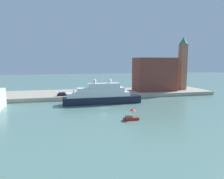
% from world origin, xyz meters
% --- Properties ---
extents(ground, '(400.00, 400.00, 0.00)m').
position_xyz_m(ground, '(0.00, 0.00, 0.00)').
color(ground, slate).
extents(quay_dock, '(110.00, 23.37, 1.57)m').
position_xyz_m(quay_dock, '(0.00, 27.68, 0.79)').
color(quay_dock, '#ADA38E').
rests_on(quay_dock, ground).
extents(large_yacht, '(28.20, 4.94, 11.39)m').
position_xyz_m(large_yacht, '(0.78, 7.45, 2.97)').
color(large_yacht, black).
rests_on(large_yacht, ground).
extents(small_motorboat, '(4.08, 1.57, 3.08)m').
position_xyz_m(small_motorboat, '(4.15, -16.40, 0.96)').
color(small_motorboat, '#B22319').
rests_on(small_motorboat, ground).
extents(harbor_building, '(18.53, 10.86, 15.39)m').
position_xyz_m(harbor_building, '(29.76, 25.77, 9.27)').
color(harbor_building, brown).
rests_on(harbor_building, quay_dock).
extents(bell_tower, '(4.13, 4.13, 25.29)m').
position_xyz_m(bell_tower, '(44.53, 25.95, 15.12)').
color(bell_tower, '#9E664C').
rests_on(bell_tower, quay_dock).
extents(parked_car, '(4.18, 1.76, 1.44)m').
position_xyz_m(parked_car, '(-12.89, 19.41, 2.19)').
color(parked_car, black).
rests_on(parked_car, quay_dock).
extents(person_figure, '(0.36, 0.36, 1.66)m').
position_xyz_m(person_figure, '(-8.08, 23.60, 2.34)').
color(person_figure, maroon).
rests_on(person_figure, quay_dock).
extents(mooring_bollard, '(0.37, 0.37, 0.74)m').
position_xyz_m(mooring_bollard, '(-1.42, 17.31, 1.94)').
color(mooring_bollard, black).
rests_on(mooring_bollard, quay_dock).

